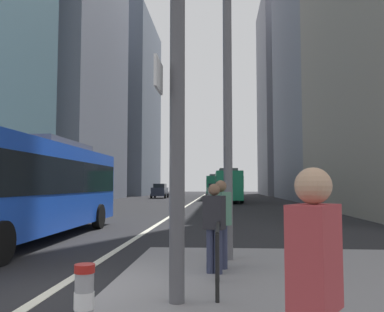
{
  "coord_description": "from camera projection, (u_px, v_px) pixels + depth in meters",
  "views": [
    {
      "loc": [
        2.85,
        -6.73,
        1.8
      ],
      "look_at": [
        -0.07,
        35.21,
        4.79
      ],
      "focal_mm": 37.84,
      "sensor_mm": 36.0,
      "label": 1
    }
  ],
  "objects": [
    {
      "name": "ground_plane",
      "position": [
        177.0,
        212.0,
        26.67
      ],
      "size": [
        160.0,
        160.0,
        0.0
      ],
      "primitive_type": "plane",
      "color": "black"
    },
    {
      "name": "lane_centre_line",
      "position": [
        189.0,
        205.0,
        36.62
      ],
      "size": [
        0.2,
        80.0,
        0.01
      ],
      "primitive_type": "cube",
      "color": "beige",
      "rests_on": "ground"
    },
    {
      "name": "office_tower_left_far",
      "position": [
        117.0,
        108.0,
        74.11
      ],
      "size": [
        13.32,
        20.12,
        31.64
      ],
      "primitive_type": "cube",
      "color": "slate",
      "rests_on": "ground"
    },
    {
      "name": "office_tower_right_mid",
      "position": [
        335.0,
        61.0,
        49.43
      ],
      "size": [
        12.44,
        21.64,
        33.93
      ],
      "primitive_type": "cube",
      "color": "slate",
      "rests_on": "ground"
    },
    {
      "name": "office_tower_right_far",
      "position": [
        298.0,
        97.0,
        73.16
      ],
      "size": [
        13.24,
        17.2,
        35.35
      ],
      "primitive_type": "cube",
      "color": "gray",
      "rests_on": "ground"
    },
    {
      "name": "city_bus_blue_oncoming",
      "position": [
        28.0,
        184.0,
        12.99
      ],
      "size": [
        2.77,
        11.93,
        3.4
      ],
      "color": "blue",
      "rests_on": "ground"
    },
    {
      "name": "city_bus_red_receding",
      "position": [
        228.0,
        184.0,
        42.24
      ],
      "size": [
        2.87,
        10.9,
        3.4
      ],
      "color": "#198456",
      "rests_on": "ground"
    },
    {
      "name": "city_bus_red_distant",
      "position": [
        216.0,
        184.0,
        64.26
      ],
      "size": [
        2.9,
        10.91,
        3.4
      ],
      "color": "#198456",
      "rests_on": "ground"
    },
    {
      "name": "car_oncoming_mid",
      "position": [
        160.0,
        191.0,
        54.47
      ],
      "size": [
        2.04,
        4.24,
        1.94
      ],
      "color": "#232838",
      "rests_on": "ground"
    },
    {
      "name": "car_receding_near",
      "position": [
        214.0,
        191.0,
        51.8
      ],
      "size": [
        2.14,
        4.16,
        1.94
      ],
      "color": "silver",
      "rests_on": "ground"
    },
    {
      "name": "traffic_signal_gantry",
      "position": [
        43.0,
        31.0,
        6.07
      ],
      "size": [
        6.09,
        0.65,
        6.0
      ],
      "color": "#515156",
      "rests_on": "median_island"
    },
    {
      "name": "street_lamp_post",
      "position": [
        227.0,
        33.0,
        9.27
      ],
      "size": [
        5.5,
        0.32,
        8.0
      ],
      "color": "#56565B",
      "rests_on": "median_island"
    },
    {
      "name": "bollard_left",
      "position": [
        84.0,
        307.0,
        3.84
      ],
      "size": [
        0.2,
        0.2,
        0.89
      ],
      "color": "#99999E",
      "rests_on": "median_island"
    },
    {
      "name": "pedestrian_railing",
      "position": [
        218.0,
        236.0,
        7.51
      ],
      "size": [
        0.06,
        3.64,
        0.98
      ],
      "color": "black",
      "rests_on": "median_island"
    },
    {
      "name": "pedestrian_waiting",
      "position": [
        221.0,
        219.0,
        8.07
      ],
      "size": [
        0.43,
        0.45,
        1.74
      ],
      "color": "#2D334C",
      "rests_on": "median_island"
    },
    {
      "name": "pedestrian_walking",
      "position": [
        214.0,
        223.0,
        7.59
      ],
      "size": [
        0.44,
        0.36,
        1.67
      ],
      "color": "#2D334C",
      "rests_on": "median_island"
    },
    {
      "name": "pedestrian_far",
      "position": [
        315.0,
        291.0,
        2.53
      ],
      "size": [
        0.41,
        0.45,
        1.76
      ],
      "color": "#423D38",
      "rests_on": "median_island"
    }
  ]
}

